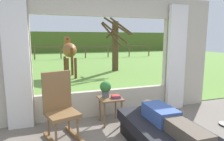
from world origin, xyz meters
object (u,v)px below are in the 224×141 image
(rocking_chair, at_px, (60,106))
(book_stack, at_px, (116,97))
(pasture_tree, at_px, (115,44))
(horse, at_px, (69,50))
(potted_plant, at_px, (105,88))
(recliner_sofa, at_px, (165,137))
(side_table, at_px, (110,102))
(reclining_person, at_px, (168,119))

(rocking_chair, bearing_deg, book_stack, -4.56)
(book_stack, xyz_separation_m, pasture_tree, (2.09, 5.95, 0.85))
(horse, bearing_deg, book_stack, -88.66)
(potted_plant, bearing_deg, horse, 91.24)
(recliner_sofa, height_order, potted_plant, potted_plant)
(side_table, xyz_separation_m, pasture_tree, (2.19, 5.90, 0.97))
(recliner_sofa, xyz_separation_m, book_stack, (-0.36, 1.15, 0.33))
(rocking_chair, height_order, horse, horse)
(reclining_person, bearing_deg, horse, 96.25)
(recliner_sofa, bearing_deg, rocking_chair, 147.66)
(book_stack, bearing_deg, reclining_person, -73.25)
(recliner_sofa, distance_m, potted_plant, 1.46)
(side_table, height_order, pasture_tree, pasture_tree)
(horse, bearing_deg, recliner_sofa, -85.97)
(potted_plant, bearing_deg, rocking_chair, -159.01)
(potted_plant, height_order, horse, horse)
(recliner_sofa, relative_size, side_table, 3.28)
(reclining_person, relative_size, pasture_tree, 0.54)
(reclining_person, relative_size, book_stack, 7.94)
(side_table, distance_m, potted_plant, 0.29)
(potted_plant, relative_size, horse, 0.18)
(reclining_person, xyz_separation_m, book_stack, (-0.36, 1.20, 0.03))
(side_table, relative_size, horse, 0.29)
(pasture_tree, bearing_deg, reclining_person, -103.64)
(rocking_chair, xyz_separation_m, book_stack, (1.07, 0.23, 0.00))
(book_stack, bearing_deg, potted_plant, 146.36)
(recliner_sofa, relative_size, book_stack, 9.47)
(side_table, bearing_deg, rocking_chair, -163.79)
(potted_plant, bearing_deg, pasture_tree, 68.75)
(potted_plant, bearing_deg, recliner_sofa, -67.02)
(recliner_sofa, xyz_separation_m, horse, (-0.64, 6.26, 0.94))
(rocking_chair, distance_m, pasture_tree, 6.99)
(side_table, relative_size, book_stack, 2.88)
(book_stack, height_order, pasture_tree, pasture_tree)
(potted_plant, bearing_deg, reclining_person, -67.81)
(rocking_chair, bearing_deg, horse, 65.12)
(reclining_person, distance_m, potted_plant, 1.43)
(side_table, height_order, potted_plant, potted_plant)
(book_stack, distance_m, horse, 5.16)
(potted_plant, distance_m, pasture_tree, 6.30)
(reclining_person, height_order, side_table, reclining_person)
(rocking_chair, relative_size, side_table, 2.15)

